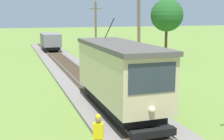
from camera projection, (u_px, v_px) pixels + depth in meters
The scene contains 6 objects.
red_tram at pixel (119, 74), 16.02m from camera, with size 2.60×8.54×4.79m.
freight_car at pixel (51, 41), 42.88m from camera, with size 2.40×5.20×2.31m.
utility_pole_mid at pixel (139, 31), 23.74m from camera, with size 1.40×0.64×7.83m.
utility_pole_far at pixel (96, 30), 35.73m from camera, with size 1.40×0.29×6.77m.
second_worker at pixel (98, 135), 10.99m from camera, with size 0.44×0.35×1.78m.
tree_right_near at pixel (167, 15), 35.54m from camera, with size 3.84×3.84×7.12m.
Camera 1 is at (-5.32, 5.29, 5.31)m, focal length 48.53 mm.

